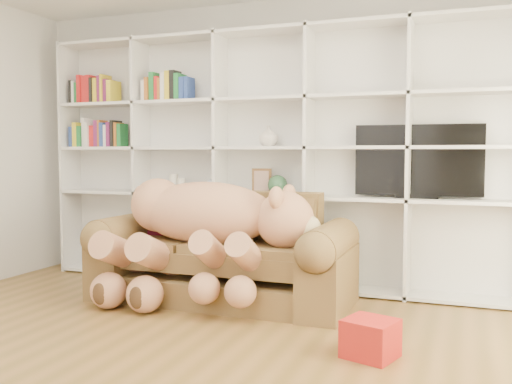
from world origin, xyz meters
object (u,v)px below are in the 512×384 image
at_px(teddy_bear, 203,226).
at_px(gift_box, 370,338).
at_px(sofa, 223,260).
at_px(tv, 418,162).

relative_size(teddy_bear, gift_box, 6.04).
distance_m(sofa, teddy_bear, 0.37).
relative_size(gift_box, tv, 0.28).
relative_size(sofa, teddy_bear, 1.22).
bearing_deg(tv, sofa, -156.28).
distance_m(sofa, gift_box, 1.70).
height_order(teddy_bear, gift_box, teddy_bear).
bearing_deg(sofa, tv, 23.72).
xyz_separation_m(sofa, tv, (1.53, 0.67, 0.83)).
relative_size(sofa, gift_box, 7.37).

